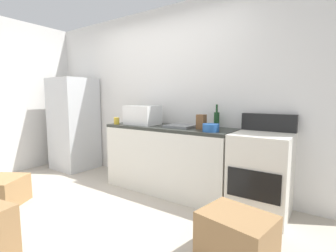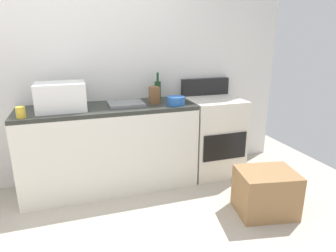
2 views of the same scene
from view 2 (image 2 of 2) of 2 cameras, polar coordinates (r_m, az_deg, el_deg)
The scene contains 10 objects.
wall_back at distance 3.37m, azimuth -17.94°, elevation 11.21°, with size 5.00×0.10×2.60m, color silver.
kitchen_counter at distance 3.23m, azimuth -11.15°, elevation -4.04°, with size 1.80×0.60×0.90m.
stove_oven at distance 3.57m, azimuth 8.60°, elevation -1.61°, with size 0.60×0.61×1.10m.
microwave at distance 3.03m, azimuth -20.00°, elevation 5.37°, with size 0.46×0.34×0.27m, color white.
sink_basin at distance 3.12m, azimuth -8.17°, elevation 4.29°, with size 0.36×0.32×0.03m, color slate.
wine_bottle at distance 3.40m, azimuth -2.00°, elevation 7.10°, with size 0.07×0.07×0.30m.
coffee_mug at distance 2.90m, azimuth -26.59°, elevation 2.38°, with size 0.08×0.08×0.10m, color gold.
knife_block at distance 3.16m, azimuth -2.66°, elevation 5.98°, with size 0.10×0.10×0.18m, color brown.
mixing_bowl at distance 3.09m, azimuth 1.50°, elevation 4.90°, with size 0.19×0.19×0.09m, color #2659A5.
cardboard_box_small at distance 2.94m, azimuth 18.36°, elevation -12.04°, with size 0.52×0.41×0.42m, color olive.
Camera 2 is at (-0.03, -1.81, 1.59)m, focal length 31.52 mm.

